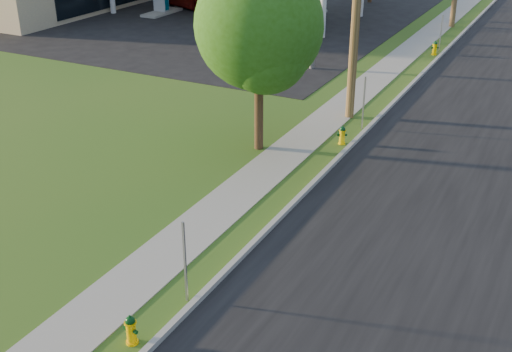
{
  "coord_description": "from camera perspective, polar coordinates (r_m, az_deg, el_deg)",
  "views": [
    {
      "loc": [
        6.97,
        -5.43,
        8.61
      ],
      "look_at": [
        0.0,
        8.0,
        1.4
      ],
      "focal_mm": 45.0,
      "sensor_mm": 36.0,
      "label": 1
    }
  ],
  "objects": [
    {
      "name": "forecourt",
      "position": [
        44.75,
        -4.16,
        14.33
      ],
      "size": [
        26.0,
        28.0,
        0.02
      ],
      "primitive_type": "cube",
      "color": "black",
      "rests_on": "ground"
    },
    {
      "name": "sign_post_mid",
      "position": [
        23.72,
        9.54,
        6.4
      ],
      "size": [
        0.05,
        0.04,
        2.0
      ],
      "primitive_type": "cube",
      "color": "gray",
      "rests_on": "ground"
    },
    {
      "name": "sign_post_near",
      "position": [
        14.0,
        -6.33,
        -7.64
      ],
      "size": [
        0.05,
        0.04,
        2.0
      ],
      "primitive_type": "cube",
      "color": "gray",
      "rests_on": "ground"
    },
    {
      "name": "curb",
      "position": [
        18.79,
        4.17,
        -1.62
      ],
      "size": [
        0.15,
        120.0,
        0.15
      ],
      "primitive_type": "cube",
      "color": "#99978B",
      "rests_on": "ground"
    },
    {
      "name": "sign_post_far",
      "position": [
        35.13,
        16.1,
        11.99
      ],
      "size": [
        0.05,
        0.04,
        2.0
      ],
      "primitive_type": "cube",
      "color": "gray",
      "rests_on": "ground"
    },
    {
      "name": "fuel_pump_nw",
      "position": [
        44.35,
        -8.43,
        14.97
      ],
      "size": [
        1.2,
        3.2,
        1.9
      ],
      "color": "#99978B",
      "rests_on": "ground"
    },
    {
      "name": "hydrant_far",
      "position": [
        34.97,
        15.6,
        10.91
      ],
      "size": [
        0.38,
        0.34,
        0.74
      ],
      "color": "#EABC00",
      "rests_on": "ground"
    },
    {
      "name": "hydrant_mid",
      "position": [
        22.48,
        7.67,
        3.62
      ],
      "size": [
        0.35,
        0.31,
        0.67
      ],
      "color": "#E1B908",
      "rests_on": "ground"
    },
    {
      "name": "hydrant_near",
      "position": [
        13.39,
        -11.06,
        -13.26
      ],
      "size": [
        0.35,
        0.32,
        0.68
      ],
      "color": "#FFBB00",
      "rests_on": "ground"
    },
    {
      "name": "fuel_pump_se",
      "position": [
        43.46,
        4.85,
        14.93
      ],
      "size": [
        1.2,
        3.2,
        1.9
      ],
      "color": "#99978B",
      "rests_on": "ground"
    },
    {
      "name": "sidewalk",
      "position": [
        19.49,
        -0.55,
        -0.7
      ],
      "size": [
        1.5,
        120.0,
        0.03
      ],
      "primitive_type": "cube",
      "color": "gray",
      "rests_on": "ground"
    },
    {
      "name": "fuel_pump_ne",
      "position": [
        39.86,
        2.53,
        14.04
      ],
      "size": [
        1.2,
        3.2,
        1.9
      ],
      "color": "#99978B",
      "rests_on": "ground"
    },
    {
      "name": "tree_verge",
      "position": [
        20.71,
        0.42,
        12.71
      ],
      "size": [
        4.13,
        4.13,
        6.27
      ],
      "color": "#3B2417",
      "rests_on": "ground"
    },
    {
      "name": "road",
      "position": [
        17.84,
        16.04,
        -4.45
      ],
      "size": [
        8.0,
        120.0,
        0.02
      ],
      "primitive_type": "cube",
      "color": "black",
      "rests_on": "ground"
    }
  ]
}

